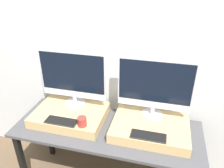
% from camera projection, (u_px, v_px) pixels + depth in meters
% --- Properties ---
extents(wall_back, '(8.00, 0.04, 2.60)m').
position_uv_depth(wall_back, '(117.00, 63.00, 2.19)').
color(wall_back, silver).
rests_on(wall_back, ground_plane).
extents(workbench, '(1.77, 0.66, 0.80)m').
position_uv_depth(workbench, '(107.00, 135.00, 2.12)').
color(workbench, '#47474C').
rests_on(workbench, ground_plane).
extents(wooden_riser_left, '(0.69, 0.50, 0.10)m').
position_uv_depth(wooden_riser_left, '(70.00, 115.00, 2.19)').
color(wooden_riser_left, tan).
rests_on(wooden_riser_left, workbench).
extents(monitor_left, '(0.67, 0.20, 0.57)m').
position_uv_depth(monitor_left, '(73.00, 77.00, 2.14)').
color(monitor_left, silver).
rests_on(monitor_left, wooden_riser_left).
extents(keyboard_left, '(0.30, 0.12, 0.01)m').
position_uv_depth(keyboard_left, '(61.00, 121.00, 2.01)').
color(keyboard_left, '#2D2D2D').
rests_on(keyboard_left, wooden_riser_left).
extents(mug, '(0.08, 0.08, 0.09)m').
position_uv_depth(mug, '(82.00, 122.00, 1.94)').
color(mug, '#9E332D').
rests_on(mug, wooden_riser_left).
extents(wooden_riser_right, '(0.69, 0.50, 0.10)m').
position_uv_depth(wooden_riser_right, '(150.00, 128.00, 2.01)').
color(wooden_riser_right, tan).
rests_on(wooden_riser_right, workbench).
extents(monitor_right, '(0.67, 0.20, 0.57)m').
position_uv_depth(monitor_right, '(155.00, 87.00, 1.97)').
color(monitor_right, silver).
rests_on(monitor_right, wooden_riser_right).
extents(keyboard_right, '(0.30, 0.12, 0.01)m').
position_uv_depth(keyboard_right, '(148.00, 136.00, 1.83)').
color(keyboard_right, '#2D2D2D').
rests_on(keyboard_right, wooden_riser_right).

